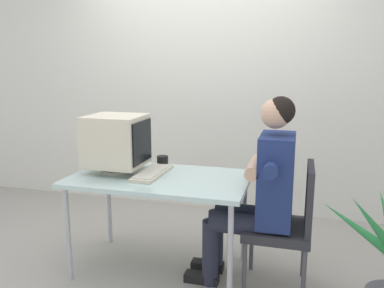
{
  "coord_description": "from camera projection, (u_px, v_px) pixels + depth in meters",
  "views": [
    {
      "loc": [
        0.94,
        -2.52,
        1.5
      ],
      "look_at": [
        0.24,
        0.0,
        0.97
      ],
      "focal_mm": 36.58,
      "sensor_mm": 36.0,
      "label": 1
    }
  ],
  "objects": [
    {
      "name": "ground_plane",
      "position": [
        161.0,
        269.0,
        2.92
      ],
      "size": [
        12.0,
        12.0,
        0.0
      ],
      "primitive_type": "plane",
      "color": "#9E998E"
    },
    {
      "name": "wall_back",
      "position": [
        236.0,
        64.0,
        3.86
      ],
      "size": [
        8.0,
        0.1,
        3.0
      ],
      "primitive_type": "cube",
      "color": "silver",
      "rests_on": "ground_plane"
    },
    {
      "name": "desk",
      "position": [
        160.0,
        184.0,
        2.79
      ],
      "size": [
        1.26,
        0.73,
        0.72
      ],
      "color": "#B7B7BC",
      "rests_on": "ground_plane"
    },
    {
      "name": "crt_monitor",
      "position": [
        116.0,
        141.0,
        2.87
      ],
      "size": [
        0.41,
        0.38,
        0.42
      ],
      "color": "beige",
      "rests_on": "desk"
    },
    {
      "name": "keyboard",
      "position": [
        152.0,
        173.0,
        2.82
      ],
      "size": [
        0.17,
        0.46,
        0.03
      ],
      "color": "beige",
      "rests_on": "desk"
    },
    {
      "name": "office_chair",
      "position": [
        288.0,
        221.0,
        2.59
      ],
      "size": [
        0.43,
        0.43,
        0.87
      ],
      "color": "#4C4C51",
      "rests_on": "ground_plane"
    },
    {
      "name": "person_seated",
      "position": [
        260.0,
        188.0,
        2.59
      ],
      "size": [
        0.71,
        0.58,
        1.31
      ],
      "color": "navy",
      "rests_on": "ground_plane"
    },
    {
      "name": "desk_mug",
      "position": [
        163.0,
        161.0,
        3.05
      ],
      "size": [
        0.09,
        0.1,
        0.08
      ],
      "color": "black",
      "rests_on": "desk"
    }
  ]
}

